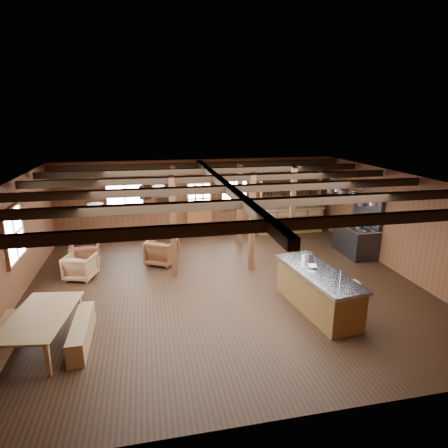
% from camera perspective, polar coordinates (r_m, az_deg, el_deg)
% --- Properties ---
extents(room, '(10.04, 9.04, 2.84)m').
position_cam_1_polar(room, '(9.34, 0.05, -1.80)').
color(room, black).
rests_on(room, ground).
extents(ceiling_joists, '(9.80, 8.82, 0.18)m').
position_cam_1_polar(ceiling_joists, '(9.20, -0.17, 6.14)').
color(ceiling_joists, black).
rests_on(ceiling_joists, ceiling).
extents(timber_posts, '(3.95, 2.35, 2.80)m').
position_cam_1_polar(timber_posts, '(11.40, 0.47, 1.54)').
color(timber_posts, '#492615').
rests_on(timber_posts, floor).
extents(back_door, '(1.02, 0.08, 2.15)m').
position_cam_1_polar(back_door, '(13.70, -3.76, 1.78)').
color(back_door, brown).
rests_on(back_door, floor).
extents(window_back_left, '(1.32, 0.06, 1.32)m').
position_cam_1_polar(window_back_left, '(13.45, -14.88, 4.14)').
color(window_back_left, white).
rests_on(window_back_left, wall_back).
extents(window_back_right, '(1.02, 0.06, 1.32)m').
position_cam_1_polar(window_back_right, '(13.78, 1.56, 4.97)').
color(window_back_right, white).
rests_on(window_back_right, wall_back).
extents(window_left, '(0.14, 1.24, 1.32)m').
position_cam_1_polar(window_left, '(10.08, -29.41, -1.40)').
color(window_left, white).
rests_on(window_left, wall_back).
extents(notice_boards, '(1.08, 0.03, 0.90)m').
position_cam_1_polar(notice_boards, '(13.42, -10.18, 4.58)').
color(notice_boards, silver).
rests_on(notice_boards, wall_back).
extents(back_counter, '(2.55, 0.60, 2.45)m').
position_cam_1_polar(back_counter, '(14.39, 9.93, 1.13)').
color(back_counter, brown).
rests_on(back_counter, floor).
extents(pendant_lamps, '(1.86, 2.36, 0.66)m').
position_cam_1_polar(pendant_lamps, '(9.92, -14.02, 3.87)').
color(pendant_lamps, '#2E2E30').
rests_on(pendant_lamps, ceiling).
extents(pot_rack, '(0.39, 3.00, 0.46)m').
position_cam_1_polar(pot_rack, '(10.73, 17.65, 4.75)').
color(pot_rack, '#2E2E30').
rests_on(pot_rack, ceiling).
extents(kitchen_island, '(1.19, 2.59, 1.20)m').
position_cam_1_polar(kitchen_island, '(8.87, 14.02, -9.76)').
color(kitchen_island, brown).
rests_on(kitchen_island, floor).
extents(step_stool, '(0.39, 0.28, 0.34)m').
position_cam_1_polar(step_stool, '(9.92, 18.83, -9.23)').
color(step_stool, olive).
rests_on(step_stool, floor).
extents(commercial_range, '(0.83, 1.62, 2.00)m').
position_cam_1_polar(commercial_range, '(12.64, 19.64, -1.52)').
color(commercial_range, '#2E2E30').
rests_on(commercial_range, floor).
extents(dining_table, '(1.35, 2.07, 0.68)m').
position_cam_1_polar(dining_table, '(8.17, -25.71, -14.46)').
color(dining_table, '#997245').
rests_on(dining_table, floor).
extents(bench_wall, '(0.31, 1.63, 0.45)m').
position_cam_1_polar(bench_wall, '(8.45, -30.71, -15.05)').
color(bench_wall, olive).
rests_on(bench_wall, floor).
extents(bench_aisle, '(0.31, 1.66, 0.46)m').
position_cam_1_polar(bench_aisle, '(8.08, -20.85, -15.13)').
color(bench_aisle, olive).
rests_on(bench_aisle, floor).
extents(armchair_a, '(0.84, 0.86, 0.74)m').
position_cam_1_polar(armchair_a, '(11.66, -20.39, -4.48)').
color(armchair_a, '#5B301B').
rests_on(armchair_a, floor).
extents(armchair_b, '(1.11, 1.12, 0.76)m').
position_cam_1_polar(armchair_b, '(11.34, -9.47, -4.17)').
color(armchair_b, brown).
rests_on(armchair_b, floor).
extents(armchair_c, '(0.93, 0.94, 0.68)m').
position_cam_1_polar(armchair_c, '(10.93, -21.02, -6.09)').
color(armchair_c, '#996A45').
rests_on(armchair_c, floor).
extents(counter_pot, '(0.28, 0.28, 0.17)m').
position_cam_1_polar(counter_pot, '(9.28, 12.47, -4.77)').
color(counter_pot, silver).
rests_on(counter_pot, kitchen_island).
extents(bowl, '(0.32, 0.32, 0.06)m').
position_cam_1_polar(bowl, '(8.82, 13.21, -6.34)').
color(bowl, silver).
rests_on(bowl, kitchen_island).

